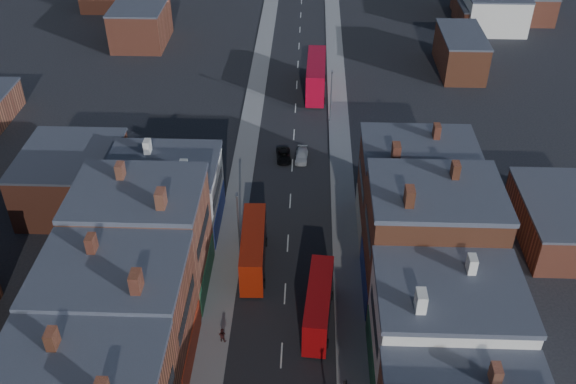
# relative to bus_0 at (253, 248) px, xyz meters

# --- Properties ---
(pavement_west) EXTENTS (3.00, 200.00, 0.12)m
(pavement_west) POSITION_rel_bus_0_xyz_m (-3.00, 21.84, -2.37)
(pavement_west) COLOR gray
(pavement_west) RESTS_ON ground
(pavement_east) EXTENTS (3.00, 200.00, 0.12)m
(pavement_east) POSITION_rel_bus_0_xyz_m (10.00, 21.84, -2.37)
(pavement_east) COLOR gray
(pavement_east) RESTS_ON ground
(lamp_post_2) EXTENTS (0.25, 0.70, 8.12)m
(lamp_post_2) POSITION_rel_bus_0_xyz_m (-1.70, 1.84, 2.28)
(lamp_post_2) COLOR slate
(lamp_post_2) RESTS_ON ground
(lamp_post_3) EXTENTS (0.25, 0.70, 8.12)m
(lamp_post_3) POSITION_rel_bus_0_xyz_m (8.70, 31.84, 2.28)
(lamp_post_3) COLOR slate
(lamp_post_3) RESTS_ON ground
(bus_0) EXTENTS (2.90, 10.49, 4.50)m
(bus_0) POSITION_rel_bus_0_xyz_m (0.00, 0.00, 0.00)
(bus_0) COLOR #9D1C09
(bus_0) RESTS_ON ground
(bus_1) EXTENTS (3.08, 9.92, 4.22)m
(bus_1) POSITION_rel_bus_0_xyz_m (6.86, -7.75, -0.15)
(bus_1) COLOR #A6090B
(bus_1) RESTS_ON ground
(bus_2) EXTENTS (3.36, 12.43, 5.34)m
(bus_2) POSITION_rel_bus_0_xyz_m (6.55, 41.41, 0.45)
(bus_2) COLOR maroon
(bus_2) RESTS_ON ground
(car_2) EXTENTS (2.24, 4.19, 1.12)m
(car_2) POSITION_rel_bus_0_xyz_m (2.30, 21.33, -1.87)
(car_2) COLOR black
(car_2) RESTS_ON ground
(car_3) EXTENTS (1.80, 4.01, 1.14)m
(car_3) POSITION_rel_bus_0_xyz_m (4.70, 21.39, -1.86)
(car_3) COLOR silver
(car_3) RESTS_ON ground
(ped_1) EXTENTS (0.83, 0.61, 1.53)m
(ped_1) POSITION_rel_bus_0_xyz_m (-2.11, -10.67, -1.54)
(ped_1) COLOR #381716
(ped_1) RESTS_ON pavement_west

